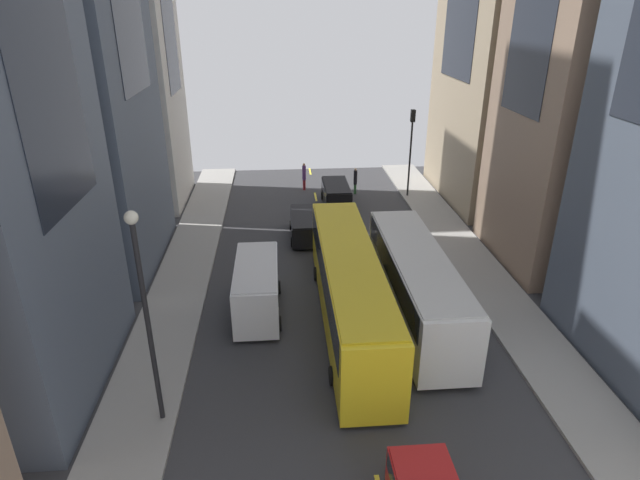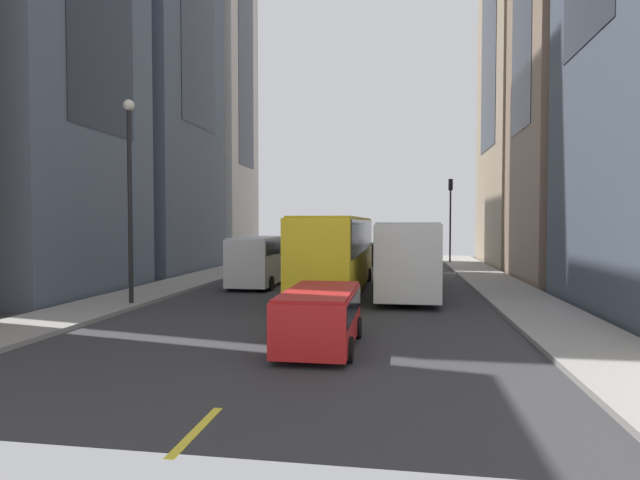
% 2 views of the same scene
% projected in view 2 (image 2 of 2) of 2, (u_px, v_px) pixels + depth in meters
% --- Properties ---
extents(ground_plane, '(43.63, 43.63, 0.00)m').
position_uv_depth(ground_plane, '(342.00, 281.00, 28.88)').
color(ground_plane, '#333335').
extents(sidewalk_west, '(2.99, 44.00, 0.15)m').
position_uv_depth(sidewalk_west, '(495.00, 283.00, 27.59)').
color(sidewalk_west, gray).
rests_on(sidewalk_west, ground).
extents(sidewalk_east, '(2.99, 44.00, 0.15)m').
position_uv_depth(sidewalk_east, '(203.00, 278.00, 30.17)').
color(sidewalk_east, gray).
rests_on(sidewalk_east, ground).
extents(lane_stripe_0, '(0.16, 2.00, 0.01)m').
position_uv_depth(lane_stripe_0, '(366.00, 257.00, 49.61)').
color(lane_stripe_0, yellow).
rests_on(lane_stripe_0, ground).
extents(lane_stripe_1, '(0.16, 2.00, 0.01)m').
position_uv_depth(lane_stripe_1, '(361.00, 262.00, 42.70)').
color(lane_stripe_1, yellow).
rests_on(lane_stripe_1, ground).
extents(lane_stripe_2, '(0.16, 2.00, 0.01)m').
position_uv_depth(lane_stripe_2, '(353.00, 270.00, 35.79)').
color(lane_stripe_2, yellow).
rests_on(lane_stripe_2, ground).
extents(lane_stripe_3, '(0.16, 2.00, 0.01)m').
position_uv_depth(lane_stripe_3, '(342.00, 281.00, 28.88)').
color(lane_stripe_3, yellow).
rests_on(lane_stripe_3, ground).
extents(lane_stripe_4, '(0.16, 2.00, 0.01)m').
position_uv_depth(lane_stripe_4, '(324.00, 300.00, 21.97)').
color(lane_stripe_4, yellow).
rests_on(lane_stripe_4, ground).
extents(lane_stripe_5, '(0.16, 2.00, 0.01)m').
position_uv_depth(lane_stripe_5, '(290.00, 335.00, 15.06)').
color(lane_stripe_5, yellow).
rests_on(lane_stripe_5, ground).
extents(lane_stripe_6, '(0.16, 2.00, 0.01)m').
position_uv_depth(lane_stripe_6, '(196.00, 431.00, 8.15)').
color(lane_stripe_6, yellow).
rests_on(lane_stripe_6, ground).
extents(building_west_0, '(9.11, 11.73, 40.42)m').
position_uv_depth(building_west_0, '(551.00, 2.00, 38.88)').
color(building_west_0, tan).
rests_on(building_west_0, ground).
extents(building_east_0, '(7.57, 7.67, 36.36)m').
position_uv_depth(building_east_0, '(204.00, 53.00, 44.45)').
color(building_east_0, beige).
rests_on(building_east_0, ground).
extents(city_bus_white, '(2.80, 11.42, 3.35)m').
position_uv_depth(city_bus_white, '(406.00, 250.00, 24.59)').
color(city_bus_white, silver).
rests_on(city_bus_white, ground).
extents(streetcar_yellow, '(2.70, 14.01, 3.59)m').
position_uv_depth(streetcar_yellow, '(338.00, 248.00, 24.74)').
color(streetcar_yellow, yellow).
rests_on(streetcar_yellow, ground).
extents(delivery_van_white, '(2.25, 5.55, 2.58)m').
position_uv_depth(delivery_van_white, '(260.00, 257.00, 26.73)').
color(delivery_van_white, white).
rests_on(delivery_van_white, ground).
extents(car_black_0, '(1.92, 4.46, 1.55)m').
position_uv_depth(car_black_0, '(334.00, 258.00, 35.10)').
color(car_black_0, black).
rests_on(car_black_0, ground).
extents(car_black_1, '(2.04, 4.39, 1.67)m').
position_uv_depth(car_black_1, '(377.00, 252.00, 40.49)').
color(car_black_1, black).
rests_on(car_black_1, ground).
extents(car_red_2, '(2.00, 4.17, 1.57)m').
position_uv_depth(car_red_2, '(320.00, 313.00, 13.51)').
color(car_red_2, red).
rests_on(car_red_2, ground).
extents(pedestrian_crossing_mid, '(0.30, 0.30, 2.25)m').
position_uv_depth(pedestrian_crossing_mid, '(353.00, 247.00, 44.57)').
color(pedestrian_crossing_mid, maroon).
rests_on(pedestrian_crossing_mid, ground).
extents(pedestrian_walking_far, '(0.28, 0.28, 2.12)m').
position_uv_depth(pedestrian_walking_far, '(400.00, 249.00, 42.65)').
color(pedestrian_walking_far, '#336B38').
rests_on(pedestrian_walking_far, ground).
extents(traffic_light_near_corner, '(0.32, 0.44, 6.68)m').
position_uv_depth(traffic_light_near_corner, '(450.00, 205.00, 40.81)').
color(traffic_light_near_corner, black).
rests_on(traffic_light_near_corner, ground).
extents(streetlamp_near, '(0.44, 0.44, 8.02)m').
position_uv_depth(streetlamp_near, '(130.00, 181.00, 20.03)').
color(streetlamp_near, black).
rests_on(streetlamp_near, ground).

